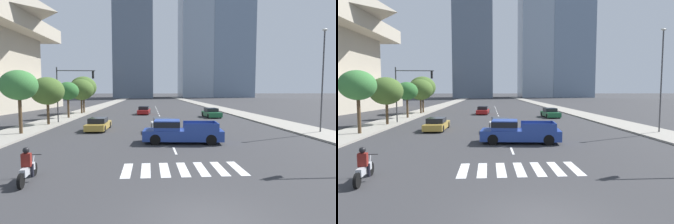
% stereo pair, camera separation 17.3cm
% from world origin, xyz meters
% --- Properties ---
extents(sidewalk_east, '(4.00, 260.00, 0.15)m').
position_xyz_m(sidewalk_east, '(13.41, 30.00, 0.07)').
color(sidewalk_east, gray).
rests_on(sidewalk_east, ground).
extents(sidewalk_west, '(4.00, 260.00, 0.15)m').
position_xyz_m(sidewalk_west, '(-13.41, 30.00, 0.07)').
color(sidewalk_west, gray).
rests_on(sidewalk_west, ground).
extents(crosswalk_near, '(5.85, 2.40, 0.01)m').
position_xyz_m(crosswalk_near, '(0.00, 5.49, 0.00)').
color(crosswalk_near, silver).
rests_on(crosswalk_near, ground).
extents(lane_divider_center, '(0.14, 50.00, 0.01)m').
position_xyz_m(lane_divider_center, '(0.00, 33.49, 0.00)').
color(lane_divider_center, silver).
rests_on(lane_divider_center, ground).
extents(motorcycle_lead, '(0.70, 2.21, 1.49)m').
position_xyz_m(motorcycle_lead, '(-6.70, 4.19, 0.58)').
color(motorcycle_lead, black).
rests_on(motorcycle_lead, ground).
extents(pickup_truck, '(5.92, 2.54, 1.67)m').
position_xyz_m(pickup_truck, '(0.55, 12.13, 0.81)').
color(pickup_truck, navy).
rests_on(pickup_truck, ground).
extents(sedan_red_0, '(2.13, 4.57, 1.27)m').
position_xyz_m(sedan_red_0, '(-2.42, 36.37, 0.59)').
color(sedan_red_0, maroon).
rests_on(sedan_red_0, ground).
extents(sedan_white_1, '(1.99, 4.82, 1.30)m').
position_xyz_m(sedan_white_1, '(-0.43, 17.40, 0.59)').
color(sedan_white_1, silver).
rests_on(sedan_white_1, ground).
extents(sedan_gold_2, '(1.88, 4.52, 1.22)m').
position_xyz_m(sedan_gold_2, '(-6.52, 18.94, 0.56)').
color(sedan_gold_2, '#B28E38').
rests_on(sedan_gold_2, ground).
extents(sedan_green_3, '(2.11, 4.50, 1.31)m').
position_xyz_m(sedan_green_3, '(7.42, 30.67, 0.60)').
color(sedan_green_3, '#1E6038').
rests_on(sedan_green_3, ground).
extents(traffic_signal_far, '(4.66, 0.28, 6.39)m').
position_xyz_m(traffic_signal_far, '(-10.66, 24.64, 4.51)').
color(traffic_signal_far, '#333335').
rests_on(traffic_signal_far, sidewalk_west).
extents(street_lamp_east, '(0.50, 0.24, 9.06)m').
position_xyz_m(street_lamp_east, '(13.71, 15.48, 5.30)').
color(street_lamp_east, '#3F3F42').
rests_on(street_lamp_east, sidewalk_east).
extents(street_tree_nearest, '(3.01, 3.01, 5.42)m').
position_xyz_m(street_tree_nearest, '(-12.61, 16.41, 4.26)').
color(street_tree_nearest, '#4C3823').
rests_on(street_tree_nearest, sidewalk_west).
extents(street_tree_second, '(3.53, 3.53, 5.14)m').
position_xyz_m(street_tree_second, '(-12.61, 22.70, 3.78)').
color(street_tree_second, '#4C3823').
rests_on(street_tree_second, sidewalk_west).
extents(street_tree_third, '(2.87, 2.87, 4.87)m').
position_xyz_m(street_tree_third, '(-12.61, 30.02, 3.78)').
color(street_tree_third, '#4C3823').
rests_on(street_tree_third, sidewalk_west).
extents(street_tree_fourth, '(4.00, 4.00, 5.57)m').
position_xyz_m(street_tree_fourth, '(-12.61, 37.25, 4.01)').
color(street_tree_fourth, '#4C3823').
rests_on(street_tree_fourth, sidewalk_west).
extents(street_tree_fifth, '(4.29, 4.29, 6.08)m').
position_xyz_m(street_tree_fifth, '(-12.61, 38.78, 4.40)').
color(street_tree_fifth, '#4C3823').
rests_on(street_tree_fifth, sidewalk_west).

